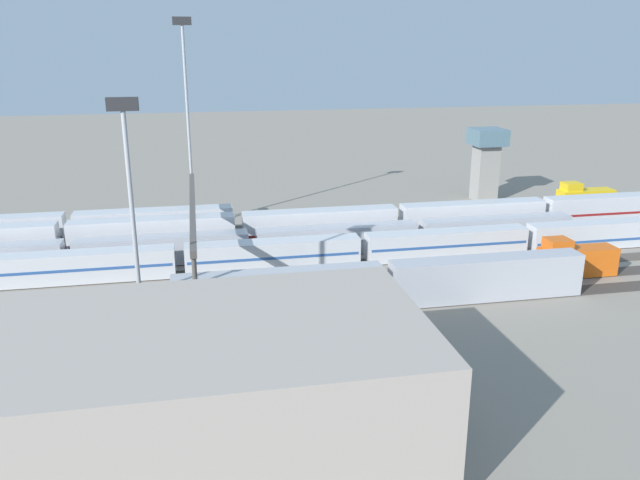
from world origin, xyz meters
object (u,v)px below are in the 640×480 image
(train_on_track_6, at_px, (575,260))
(maintenance_shed, at_px, (113,399))
(light_mast_1, at_px, (130,190))
(train_on_track_2, at_px, (320,226))
(signal_gantry, at_px, (193,212))
(train_on_track_0, at_px, (584,198))
(control_tower, at_px, (486,159))
(light_mast_0, at_px, (187,101))
(train_on_track_1, at_px, (70,230))
(train_on_track_4, at_px, (362,249))
(train_on_track_7, at_px, (386,285))
(train_on_track_3, at_px, (252,244))

(train_on_track_6, height_order, maintenance_shed, maintenance_shed)
(light_mast_1, bearing_deg, train_on_track_6, -170.51)
(train_on_track_2, distance_m, signal_gantry, 20.54)
(train_on_track_2, relative_size, signal_gantry, 2.99)
(train_on_track_0, xyz_separation_m, train_on_track_2, (50.00, 10.00, 0.43))
(train_on_track_6, distance_m, control_tower, 41.78)
(train_on_track_2, relative_size, light_mast_0, 3.70)
(train_on_track_1, distance_m, control_tower, 74.07)
(signal_gantry, xyz_separation_m, control_tower, (-54.31, -28.37, 0.14))
(light_mast_0, bearing_deg, train_on_track_4, 134.12)
(light_mast_1, bearing_deg, light_mast_0, -97.21)
(train_on_track_7, distance_m, control_tower, 56.93)
(light_mast_1, bearing_deg, train_on_track_3, -118.87)
(train_on_track_0, xyz_separation_m, control_tower, (14.11, -10.87, 5.72))
(light_mast_0, height_order, light_mast_1, light_mast_0)
(train_on_track_2, bearing_deg, train_on_track_4, 110.86)
(light_mast_1, bearing_deg, train_on_track_2, -129.48)
(train_on_track_2, relative_size, light_mast_1, 4.97)
(train_on_track_3, relative_size, train_on_track_2, 0.80)
(train_on_track_4, distance_m, maintenance_shed, 47.29)
(train_on_track_1, xyz_separation_m, maintenance_shed, (-12.02, 52.95, 2.40))
(train_on_track_7, relative_size, train_on_track_4, 0.49)
(train_on_track_6, height_order, train_on_track_1, same)
(train_on_track_7, xyz_separation_m, light_mast_1, (26.37, 3.88, 13.00))
(train_on_track_3, bearing_deg, maintenance_shed, 72.40)
(train_on_track_6, relative_size, maintenance_shed, 0.23)
(train_on_track_1, bearing_deg, signal_gantry, 144.99)
(signal_gantry, bearing_deg, train_on_track_4, 173.58)
(train_on_track_3, relative_size, maintenance_shed, 2.15)
(train_on_track_3, xyz_separation_m, maintenance_shed, (13.63, 42.95, 2.98))
(train_on_track_1, height_order, light_mast_0, light_mast_0)
(train_on_track_2, height_order, train_on_track_6, same)
(signal_gantry, xyz_separation_m, maintenance_shed, (5.83, 40.45, -2.73))
(maintenance_shed, distance_m, control_tower, 91.44)
(train_on_track_2, xyz_separation_m, train_on_track_1, (36.26, -5.00, 0.02))
(train_on_track_2, height_order, light_mast_1, light_mast_1)
(light_mast_0, xyz_separation_m, light_mast_1, (5.30, 41.87, -4.52))
(train_on_track_7, height_order, train_on_track_0, same)
(train_on_track_0, bearing_deg, train_on_track_3, 13.90)
(light_mast_1, xyz_separation_m, signal_gantry, (-5.37, -21.38, -7.88))
(train_on_track_7, relative_size, light_mast_0, 1.46)
(train_on_track_6, bearing_deg, signal_gantry, -14.67)
(train_on_track_4, relative_size, train_on_track_3, 1.00)
(train_on_track_0, xyz_separation_m, train_on_track_4, (46.19, 20.00, -0.15))
(train_on_track_4, bearing_deg, light_mast_0, -45.88)
(light_mast_1, relative_size, control_tower, 1.79)
(train_on_track_7, relative_size, train_on_track_1, 1.00)
(train_on_track_6, distance_m, signal_gantry, 49.66)
(train_on_track_6, xyz_separation_m, light_mast_0, (47.81, -32.99, 17.98))
(train_on_track_0, height_order, train_on_track_4, train_on_track_0)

